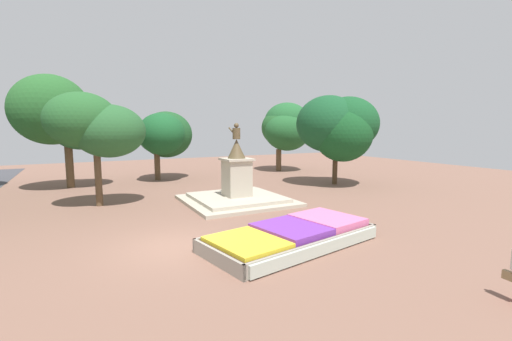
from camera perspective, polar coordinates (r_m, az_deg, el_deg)
name	(u,v)px	position (r m, az deg, el deg)	size (l,w,h in m)	color
ground_plane	(174,247)	(12.84, -13.51, -12.28)	(70.61, 70.61, 0.00)	brown
flower_planter	(294,236)	(12.78, 6.35, -10.73)	(6.86, 4.15, 0.71)	#38281C
statue_monument	(237,189)	(19.51, -3.22, -3.13)	(5.71, 5.71, 4.49)	#B0A692
park_tree_far_left	(164,134)	(28.80, -15.02, 5.83)	(4.59, 5.04, 5.56)	brown
park_tree_behind_statue	(60,116)	(27.27, -29.91, 7.93)	(6.30, 4.70, 7.78)	brown
park_tree_far_right	(339,127)	(25.82, 13.63, 7.12)	(5.66, 5.61, 6.58)	#4C3823
park_tree_street_side	(286,127)	(33.97, 5.06, 7.26)	(4.93, 4.89, 6.70)	brown
park_tree_mid_canopy	(96,126)	(20.06, -25.08, 6.73)	(4.99, 3.37, 6.07)	brown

